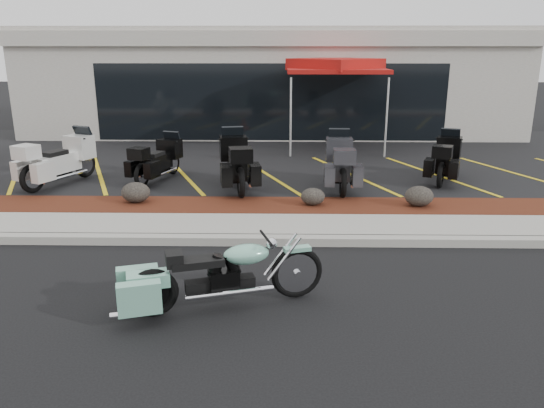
{
  "coord_description": "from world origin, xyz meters",
  "views": [
    {
      "loc": [
        0.39,
        -7.86,
        3.36
      ],
      "look_at": [
        0.22,
        1.2,
        0.65
      ],
      "focal_mm": 35.0,
      "sensor_mm": 36.0,
      "label": 1
    }
  ],
  "objects_px": {
    "hero_cruiser": "(297,265)",
    "touring_white": "(84,152)",
    "popup_canopy": "(336,67)",
    "traffic_cone": "(230,150)"
  },
  "relations": [
    {
      "from": "traffic_cone",
      "to": "popup_canopy",
      "type": "xyz_separation_m",
      "value": [
        3.22,
        1.72,
        2.32
      ]
    },
    {
      "from": "hero_cruiser",
      "to": "touring_white",
      "type": "bearing_deg",
      "value": 112.59
    },
    {
      "from": "touring_white",
      "to": "traffic_cone",
      "type": "relative_size",
      "value": 4.47
    },
    {
      "from": "hero_cruiser",
      "to": "touring_white",
      "type": "height_order",
      "value": "touring_white"
    },
    {
      "from": "popup_canopy",
      "to": "hero_cruiser",
      "type": "bearing_deg",
      "value": -95.36
    },
    {
      "from": "hero_cruiser",
      "to": "traffic_cone",
      "type": "distance_m",
      "value": 8.97
    },
    {
      "from": "hero_cruiser",
      "to": "traffic_cone",
      "type": "xyz_separation_m",
      "value": [
        -1.75,
        8.8,
        -0.08
      ]
    },
    {
      "from": "touring_white",
      "to": "popup_canopy",
      "type": "xyz_separation_m",
      "value": [
        6.66,
        4.18,
        1.92
      ]
    },
    {
      "from": "hero_cruiser",
      "to": "popup_canopy",
      "type": "bearing_deg",
      "value": 65.34
    },
    {
      "from": "hero_cruiser",
      "to": "popup_canopy",
      "type": "relative_size",
      "value": 0.87
    }
  ]
}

